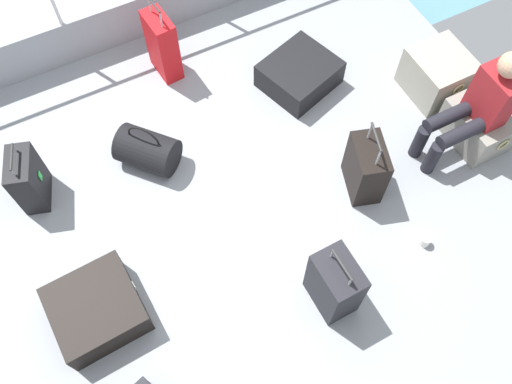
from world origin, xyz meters
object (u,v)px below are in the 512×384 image
passenger_seated (478,106)px  suitcase_6 (97,309)px  suitcase_3 (162,46)px  suitcase_0 (28,179)px  cargo_crate_1 (479,125)px  suitcase_2 (299,74)px  suitcase_4 (366,168)px  duffel_bag (148,150)px  paper_cup (425,241)px  suitcase_1 (335,284)px  cargo_crate_0 (437,74)px

passenger_seated → suitcase_6: size_ratio=1.66×
suitcase_3 → passenger_seated: bearing=44.5°
passenger_seated → suitcase_0: bearing=-109.3°
cargo_crate_1 → passenger_seated: (0.00, -0.18, 0.37)m
suitcase_2 → suitcase_4: size_ratio=1.07×
duffel_bag → paper_cup: (1.71, 1.63, -0.12)m
suitcase_1 → suitcase_2: suitcase_1 is taller
passenger_seated → suitcase_1: passenger_seated is taller
suitcase_4 → suitcase_6: (0.05, -2.31, -0.13)m
duffel_bag → suitcase_6: bearing=-37.7°
cargo_crate_1 → paper_cup: cargo_crate_1 is taller
cargo_crate_0 → suitcase_4: 1.27m
suitcase_1 → suitcase_0: bearing=-137.8°
suitcase_4 → paper_cup: suitcase_4 is taller
passenger_seated → suitcase_1: (0.67, -1.69, -0.25)m
cargo_crate_0 → suitcase_2: (-0.62, -1.06, -0.07)m
suitcase_3 → suitcase_4: (1.90, 0.95, -0.06)m
suitcase_0 → suitcase_2: size_ratio=0.79×
cargo_crate_0 → cargo_crate_1: size_ratio=0.95×
suitcase_4 → passenger_seated: bearing=87.5°
cargo_crate_0 → suitcase_4: bearing=-63.8°
suitcase_6 → duffel_bag: 1.36m
cargo_crate_0 → duffel_bag: size_ratio=0.94×
cargo_crate_0 → passenger_seated: (0.60, -0.18, 0.34)m
cargo_crate_0 → suitcase_0: suitcase_0 is taller
suitcase_3 → duffel_bag: size_ratio=1.38×
suitcase_3 → paper_cup: (2.58, 1.10, -0.27)m
cargo_crate_0 → suitcase_3: 2.48m
suitcase_2 → suitcase_3: suitcase_3 is taller
suitcase_1 → paper_cup: size_ratio=6.83×
suitcase_6 → paper_cup: (0.63, 2.46, -0.09)m
suitcase_6 → cargo_crate_1: bearing=90.2°
cargo_crate_1 → suitcase_4: 1.14m
suitcase_0 → passenger_seated: bearing=70.7°
suitcase_4 → suitcase_2: bearing=176.4°
suitcase_1 → suitcase_6: suitcase_1 is taller
suitcase_6 → paper_cup: size_ratio=6.33×
suitcase_3 → suitcase_4: bearing=26.5°
duffel_bag → suitcase_1: bearing=23.1°
passenger_seated → suitcase_0: passenger_seated is taller
cargo_crate_0 → suitcase_1: 2.26m
paper_cup → suitcase_2: bearing=-177.5°
cargo_crate_1 → suitcase_3: bearing=-132.9°
suitcase_0 → suitcase_3: suitcase_3 is taller
suitcase_1 → suitcase_3: bearing=-175.2°
suitcase_2 → paper_cup: suitcase_2 is taller
paper_cup → suitcase_6: bearing=-104.4°
suitcase_4 → paper_cup: (0.68, 0.16, -0.21)m
passenger_seated → paper_cup: (0.64, -0.80, -0.49)m
suitcase_6 → duffel_bag: size_ratio=1.08×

